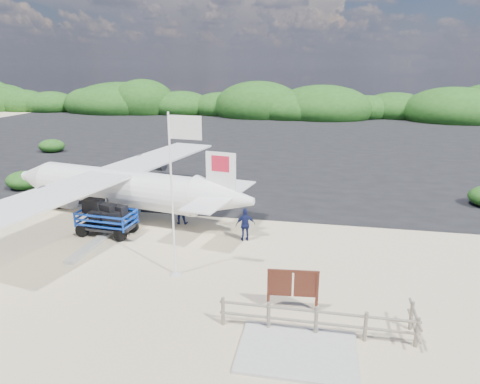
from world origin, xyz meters
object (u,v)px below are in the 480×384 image
object	(u,v)px
crew_b	(180,209)
aircraft_large	(438,152)
baggage_cart	(108,234)
signboard	(292,309)
flagpole	(176,274)
crew_c	(245,225)
crew_a	(176,199)

from	to	relation	value
crew_b	aircraft_large	distance (m)	30.04
baggage_cart	signboard	xyz separation A→B (m)	(9.65, -5.14, 0.00)
flagpole	crew_c	world-z (taller)	flagpole
flagpole	crew_c	distance (m)	4.63
baggage_cart	crew_c	xyz separation A→B (m)	(6.95, 0.57, 0.82)
crew_a	crew_c	xyz separation A→B (m)	(4.60, -3.16, -0.05)
signboard	aircraft_large	world-z (taller)	aircraft_large
crew_a	crew_c	size ratio (longest dim) A/B	1.06
baggage_cart	flagpole	xyz separation A→B (m)	(4.78, -3.43, 0.00)
crew_c	signboard	bearing A→B (deg)	94.65
crew_a	crew_b	size ratio (longest dim) A/B	1.09
signboard	baggage_cart	bearing A→B (deg)	146.76
signboard	crew_a	world-z (taller)	crew_a
signboard	crew_b	distance (m)	9.85
baggage_cart	aircraft_large	xyz separation A→B (m)	(21.57, 25.88, 0.00)
flagpole	aircraft_large	bearing A→B (deg)	60.20
crew_a	crew_b	xyz separation A→B (m)	(0.77, -1.54, -0.07)
baggage_cart	crew_b	bearing A→B (deg)	40.06
baggage_cart	crew_a	xyz separation A→B (m)	(2.34, 3.74, 0.87)
crew_c	aircraft_large	size ratio (longest dim) A/B	0.09
flagpole	aircraft_large	size ratio (longest dim) A/B	0.37
signboard	aircraft_large	bearing A→B (deg)	63.76
crew_c	crew_a	bearing A→B (deg)	-55.14
crew_c	aircraft_large	xyz separation A→B (m)	(14.62, 25.31, -0.82)
crew_b	flagpole	bearing A→B (deg)	100.17
baggage_cart	crew_c	world-z (taller)	crew_c
flagpole	crew_a	world-z (taller)	flagpole
baggage_cart	signboard	size ratio (longest dim) A/B	1.58
crew_a	flagpole	bearing A→B (deg)	103.94
signboard	flagpole	bearing A→B (deg)	155.48
baggage_cart	flagpole	distance (m)	5.88
flagpole	crew_c	size ratio (longest dim) A/B	4.03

